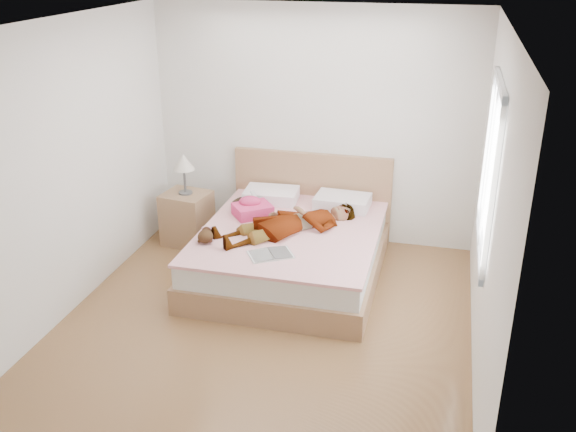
% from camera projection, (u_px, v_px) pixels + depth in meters
% --- Properties ---
extents(ground, '(4.00, 4.00, 0.00)m').
position_uv_depth(ground, '(265.00, 323.00, 5.76)').
color(ground, '#4F2F18').
rests_on(ground, ground).
extents(woman, '(1.54, 1.49, 0.21)m').
position_uv_depth(woman, '(290.00, 219.00, 6.38)').
color(woman, white).
rests_on(woman, bed).
extents(hair, '(0.49, 0.56, 0.07)m').
position_uv_depth(hair, '(249.00, 204.00, 6.94)').
color(hair, black).
rests_on(hair, bed).
extents(phone, '(0.09, 0.10, 0.05)m').
position_uv_depth(phone, '(254.00, 194.00, 6.82)').
color(phone, silver).
rests_on(phone, bed).
extents(room_shell, '(4.00, 4.00, 4.00)m').
position_uv_depth(room_shell, '(489.00, 171.00, 5.03)').
color(room_shell, white).
rests_on(room_shell, ground).
extents(bed, '(1.80, 2.08, 1.00)m').
position_uv_depth(bed, '(292.00, 247.00, 6.57)').
color(bed, brown).
rests_on(bed, ground).
extents(towel, '(0.48, 0.47, 0.20)m').
position_uv_depth(towel, '(252.00, 208.00, 6.72)').
color(towel, '#F24176').
rests_on(towel, bed).
extents(magazine, '(0.47, 0.43, 0.02)m').
position_uv_depth(magazine, '(271.00, 254.00, 5.88)').
color(magazine, silver).
rests_on(magazine, bed).
extents(coffee_mug, '(0.12, 0.10, 0.09)m').
position_uv_depth(coffee_mug, '(276.00, 231.00, 6.26)').
color(coffee_mug, white).
rests_on(coffee_mug, bed).
extents(plush_toy, '(0.18, 0.25, 0.13)m').
position_uv_depth(plush_toy, '(206.00, 235.00, 6.12)').
color(plush_toy, black).
rests_on(plush_toy, bed).
extents(nightstand, '(0.54, 0.50, 1.05)m').
position_uv_depth(nightstand, '(187.00, 214.00, 7.19)').
color(nightstand, olive).
rests_on(nightstand, ground).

